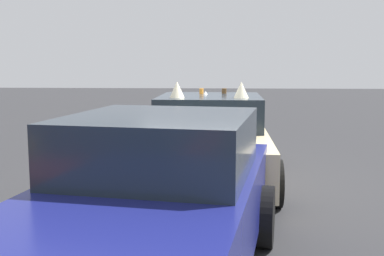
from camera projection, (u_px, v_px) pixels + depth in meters
name	position (u px, v px, depth m)	size (l,w,h in m)	color
ground_plane	(209.00, 180.00, 8.10)	(60.00, 60.00, 0.00)	#2D2D30
art_car_decorated	(210.00, 138.00, 8.03)	(4.72, 2.16, 1.70)	beige
parked_sedan_far_left	(150.00, 209.00, 4.04)	(4.58, 2.50, 1.53)	navy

